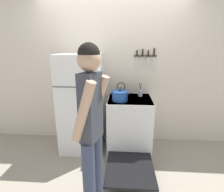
# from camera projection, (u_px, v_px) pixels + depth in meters

# --- Properties ---
(ground_plane) EXTENTS (14.00, 14.00, 0.00)m
(ground_plane) POSITION_uv_depth(u_px,v_px,m) (113.00, 138.00, 3.43)
(ground_plane) COLOR gray
(wall_back) EXTENTS (10.00, 0.06, 2.55)m
(wall_back) POSITION_uv_depth(u_px,v_px,m) (113.00, 73.00, 3.11)
(wall_back) COLOR beige
(wall_back) RESTS_ON ground_plane
(refrigerator) EXTENTS (0.67, 0.69, 1.62)m
(refrigerator) POSITION_uv_depth(u_px,v_px,m) (82.00, 103.00, 2.92)
(refrigerator) COLOR white
(refrigerator) RESTS_ON ground_plane
(stove_range) EXTENTS (0.71, 1.40, 0.91)m
(stove_range) POSITION_uv_depth(u_px,v_px,m) (129.00, 125.00, 2.93)
(stove_range) COLOR white
(stove_range) RESTS_ON ground_plane
(dutch_oven_pot) EXTENTS (0.29, 0.25, 0.18)m
(dutch_oven_pot) POSITION_uv_depth(u_px,v_px,m) (120.00, 96.00, 2.70)
(dutch_oven_pot) COLOR #1E4C9E
(dutch_oven_pot) RESTS_ON stove_range
(tea_kettle) EXTENTS (0.22, 0.18, 0.24)m
(tea_kettle) POSITION_uv_depth(u_px,v_px,m) (121.00, 92.00, 2.96)
(tea_kettle) COLOR black
(tea_kettle) RESTS_ON stove_range
(utensil_jar) EXTENTS (0.07, 0.07, 0.23)m
(utensil_jar) POSITION_uv_depth(u_px,v_px,m) (140.00, 93.00, 2.95)
(utensil_jar) COLOR #B7BABF
(utensil_jar) RESTS_ON stove_range
(person) EXTENTS (0.36, 0.42, 1.77)m
(person) POSITION_uv_depth(u_px,v_px,m) (91.00, 125.00, 1.66)
(person) COLOR #38425B
(person) RESTS_ON ground_plane
(wall_knife_strip) EXTENTS (0.38, 0.03, 0.36)m
(wall_knife_strip) POSITION_uv_depth(u_px,v_px,m) (146.00, 56.00, 2.95)
(wall_knife_strip) COLOR brown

